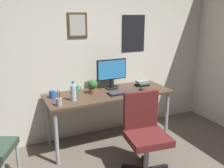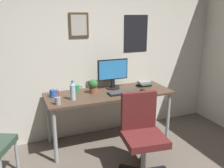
% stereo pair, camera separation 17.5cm
% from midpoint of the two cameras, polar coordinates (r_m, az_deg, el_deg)
% --- Properties ---
extents(wall_back, '(4.40, 0.10, 2.60)m').
position_cam_midpoint_polar(wall_back, '(3.61, -7.53, 7.71)').
color(wall_back, silver).
rests_on(wall_back, ground_plane).
extents(desk, '(1.77, 0.65, 0.75)m').
position_cam_midpoint_polar(desk, '(3.45, -2.16, -3.27)').
color(desk, '#4C3828').
rests_on(desk, ground_plane).
extents(office_chair, '(0.57, 0.57, 0.95)m').
position_cam_midpoint_polar(office_chair, '(2.89, 5.84, -10.48)').
color(office_chair, '#591E1E').
rests_on(office_chair, ground_plane).
extents(monitor, '(0.46, 0.20, 0.43)m').
position_cam_midpoint_polar(monitor, '(3.56, -1.49, 2.68)').
color(monitor, black).
rests_on(monitor, desk).
extents(keyboard, '(0.43, 0.15, 0.03)m').
position_cam_midpoint_polar(keyboard, '(3.39, 1.10, -1.98)').
color(keyboard, black).
rests_on(keyboard, desk).
extents(computer_mouse, '(0.06, 0.11, 0.04)m').
position_cam_midpoint_polar(computer_mouse, '(3.51, 5.61, -1.31)').
color(computer_mouse, black).
rests_on(computer_mouse, desk).
extents(water_bottle, '(0.07, 0.07, 0.25)m').
position_cam_midpoint_polar(water_bottle, '(3.13, -10.60, -2.00)').
color(water_bottle, silver).
rests_on(water_bottle, desk).
extents(coffee_mug_near, '(0.12, 0.09, 0.10)m').
position_cam_midpoint_polar(coffee_mug_near, '(3.47, -9.92, -1.14)').
color(coffee_mug_near, '#2D8C59').
rests_on(coffee_mug_near, desk).
extents(coffee_mug_far, '(0.12, 0.08, 0.10)m').
position_cam_midpoint_polar(coffee_mug_far, '(3.30, -15.23, -2.35)').
color(coffee_mug_far, '#2659B2').
rests_on(coffee_mug_far, desk).
extents(potted_plant, '(0.13, 0.13, 0.20)m').
position_cam_midpoint_polar(potted_plant, '(3.38, -6.00, -0.49)').
color(potted_plant, brown).
rests_on(potted_plant, desk).
extents(pen_cup, '(0.07, 0.07, 0.20)m').
position_cam_midpoint_polar(pen_cup, '(3.01, -13.93, -3.98)').
color(pen_cup, '#9EA0A5').
rests_on(pen_cup, desk).
extents(book_stack_left, '(0.22, 0.13, 0.08)m').
position_cam_midpoint_polar(book_stack_left, '(3.75, 5.86, 0.18)').
color(book_stack_left, black).
rests_on(book_stack_left, desk).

